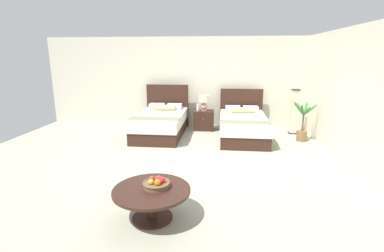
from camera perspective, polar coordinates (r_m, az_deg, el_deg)
ground_plane at (r=5.70m, az=0.41°, el=-7.20°), size 9.45×9.83×0.02m
wall_back at (r=8.46m, az=2.57°, el=8.77°), size 9.45×0.12×2.57m
wall_side_right at (r=6.22m, az=28.86°, el=5.21°), size 0.12×5.43×2.57m
bed_near_window at (r=7.53m, az=-6.23°, el=0.66°), size 1.22×2.08×1.23m
bed_near_corner at (r=7.39m, az=10.13°, el=0.09°), size 1.19×2.16×1.13m
nightstand at (r=8.03m, az=2.38°, el=1.17°), size 0.55×0.44×0.55m
table_lamp at (r=7.95m, az=2.43°, el=4.97°), size 0.28×0.28×0.43m
vase at (r=7.93m, az=1.20°, el=3.70°), size 0.08×0.08×0.18m
coffee_table at (r=3.74m, az=-8.05°, el=-13.71°), size 0.99×0.99×0.41m
fruit_bowl at (r=3.72m, az=-7.13°, el=-11.35°), size 0.35×0.35×0.14m
floor_lamp_corner at (r=8.04m, az=19.75°, el=2.71°), size 0.20×0.20×1.19m
potted_palm at (r=7.44m, az=21.24°, el=-0.08°), size 0.60×0.53×1.00m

